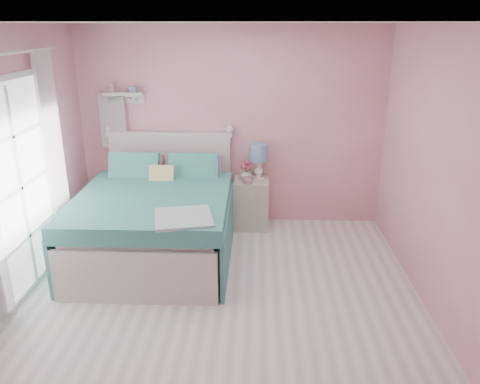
# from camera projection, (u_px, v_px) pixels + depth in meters

# --- Properties ---
(floor) EXTENTS (4.50, 4.50, 0.00)m
(floor) POSITION_uv_depth(u_px,v_px,m) (219.00, 311.00, 4.48)
(floor) COLOR beige
(floor) RESTS_ON ground
(room_shell) EXTENTS (4.50, 4.50, 4.50)m
(room_shell) POSITION_uv_depth(u_px,v_px,m) (216.00, 151.00, 3.95)
(room_shell) COLOR #D4868E
(room_shell) RESTS_ON floor
(bed) EXTENTS (1.71, 2.16, 1.25)m
(bed) POSITION_uv_depth(u_px,v_px,m) (157.00, 221.00, 5.47)
(bed) COLOR silver
(bed) RESTS_ON floor
(nightstand) EXTENTS (0.46, 0.45, 0.66)m
(nightstand) POSITION_uv_depth(u_px,v_px,m) (251.00, 203.00, 6.25)
(nightstand) COLOR beige
(nightstand) RESTS_ON floor
(table_lamp) EXTENTS (0.24, 0.24, 0.47)m
(table_lamp) POSITION_uv_depth(u_px,v_px,m) (259.00, 155.00, 6.07)
(table_lamp) COLOR white
(table_lamp) RESTS_ON nightstand
(vase) EXTENTS (0.20, 0.20, 0.16)m
(vase) POSITION_uv_depth(u_px,v_px,m) (246.00, 174.00, 6.10)
(vase) COLOR silver
(vase) RESTS_ON nightstand
(teacup) EXTENTS (0.14, 0.14, 0.09)m
(teacup) POSITION_uv_depth(u_px,v_px,m) (248.00, 180.00, 5.99)
(teacup) COLOR pink
(teacup) RESTS_ON nightstand
(roses) EXTENTS (0.14, 0.11, 0.12)m
(roses) POSITION_uv_depth(u_px,v_px,m) (246.00, 166.00, 6.06)
(roses) COLOR #C04169
(roses) RESTS_ON vase
(wall_shelf) EXTENTS (0.50, 0.15, 0.25)m
(wall_shelf) POSITION_uv_depth(u_px,v_px,m) (124.00, 95.00, 6.00)
(wall_shelf) COLOR silver
(wall_shelf) RESTS_ON room_shell
(hanging_dress) EXTENTS (0.34, 0.03, 0.72)m
(hanging_dress) POSITION_uv_depth(u_px,v_px,m) (113.00, 120.00, 6.11)
(hanging_dress) COLOR white
(hanging_dress) RESTS_ON room_shell
(french_door) EXTENTS (0.04, 1.32, 2.16)m
(french_door) POSITION_uv_depth(u_px,v_px,m) (20.00, 189.00, 4.57)
(french_door) COLOR silver
(french_door) RESTS_ON floor
(curtain_far) EXTENTS (0.04, 0.40, 2.32)m
(curtain_far) POSITION_uv_depth(u_px,v_px,m) (55.00, 158.00, 5.23)
(curtain_far) COLOR white
(curtain_far) RESTS_ON floor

